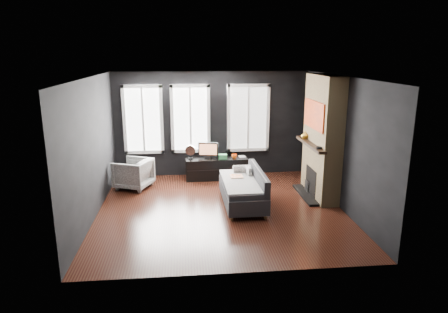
{
  "coord_description": "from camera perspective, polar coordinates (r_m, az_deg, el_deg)",
  "views": [
    {
      "loc": [
        -0.7,
        -7.72,
        3.15
      ],
      "look_at": [
        0.1,
        0.3,
        1.05
      ],
      "focal_mm": 32.0,
      "sensor_mm": 36.0,
      "label": 1
    }
  ],
  "objects": [
    {
      "name": "wall_right",
      "position": [
        8.55,
        16.44,
        1.85
      ],
      "size": [
        0.02,
        5.0,
        2.7
      ],
      "primitive_type": "cube",
      "color": "black",
      "rests_on": "ground"
    },
    {
      "name": "fireplace",
      "position": [
        9.02,
        13.86,
        2.67
      ],
      "size": [
        0.7,
        1.62,
        2.7
      ],
      "primitive_type": null,
      "color": "#93724C",
      "rests_on": "floor"
    },
    {
      "name": "armchair",
      "position": [
        9.76,
        -12.83,
        -2.2
      ],
      "size": [
        0.95,
        0.97,
        0.78
      ],
      "primitive_type": "imported",
      "rotation": [
        0.0,
        0.0,
        -1.97
      ],
      "color": "silver",
      "rests_on": "floor"
    },
    {
      "name": "desk_fan",
      "position": [
        10.09,
        -4.83,
        0.66
      ],
      "size": [
        0.3,
        0.3,
        0.37
      ],
      "primitive_type": null,
      "rotation": [
        0.0,
        0.0,
        -0.16
      ],
      "color": "gray",
      "rests_on": "media_console"
    },
    {
      "name": "windows",
      "position": [
        10.21,
        -4.35,
        10.25
      ],
      "size": [
        4.0,
        0.16,
        1.76
      ],
      "primitive_type": null,
      "color": "white",
      "rests_on": "wall_back"
    },
    {
      "name": "stripe_pillow",
      "position": [
        8.86,
        3.5,
        -2.42
      ],
      "size": [
        0.09,
        0.3,
        0.3
      ],
      "primitive_type": "cube",
      "rotation": [
        0.0,
        0.0,
        0.08
      ],
      "color": "gray",
      "rests_on": "sofa"
    },
    {
      "name": "storage_box",
      "position": [
        10.11,
        -0.19,
        -0.01
      ],
      "size": [
        0.21,
        0.14,
        0.11
      ],
      "primitive_type": "cube",
      "rotation": [
        0.0,
        0.0,
        -0.03
      ],
      "color": "#2E7943",
      "rests_on": "media_console"
    },
    {
      "name": "wall_left",
      "position": [
        8.12,
        -18.35,
        1.05
      ],
      "size": [
        0.02,
        5.0,
        2.7
      ],
      "primitive_type": "cube",
      "color": "black",
      "rests_on": "ground"
    },
    {
      "name": "monitor",
      "position": [
        10.15,
        -2.27,
        1.04
      ],
      "size": [
        0.52,
        0.21,
        0.46
      ],
      "primitive_type": null,
      "rotation": [
        0.0,
        0.0,
        -0.2
      ],
      "color": "black",
      "rests_on": "media_console"
    },
    {
      "name": "media_console",
      "position": [
        10.26,
        -1.07,
        -1.69
      ],
      "size": [
        1.59,
        0.53,
        0.54
      ],
      "primitive_type": null,
      "rotation": [
        0.0,
        0.0,
        0.03
      ],
      "color": "black",
      "rests_on": "floor"
    },
    {
      "name": "mug",
      "position": [
        10.17,
        1.5,
        0.13
      ],
      "size": [
        0.14,
        0.11,
        0.13
      ],
      "primitive_type": "imported",
      "rotation": [
        0.0,
        0.0,
        0.05
      ],
      "color": "#E04E09",
      "rests_on": "media_console"
    },
    {
      "name": "mantel_clock",
      "position": [
        8.46,
        13.44,
        1.22
      ],
      "size": [
        0.14,
        0.14,
        0.04
      ],
      "primitive_type": "cylinder",
      "rotation": [
        0.0,
        0.0,
        -0.17
      ],
      "color": "black",
      "rests_on": "fireplace"
    },
    {
      "name": "mantel_vase",
      "position": [
        9.37,
        11.5,
        3.03
      ],
      "size": [
        0.2,
        0.2,
        0.17
      ],
      "primitive_type": "imported",
      "rotation": [
        0.0,
        0.0,
        0.16
      ],
      "color": "gold",
      "rests_on": "fireplace"
    },
    {
      "name": "book",
      "position": [
        10.27,
        2.14,
        0.53
      ],
      "size": [
        0.16,
        0.03,
        0.22
      ],
      "primitive_type": "imported",
      "rotation": [
        0.0,
        0.0,
        0.06
      ],
      "color": "#BFAB95",
      "rests_on": "media_console"
    },
    {
      "name": "floor",
      "position": [
        8.36,
        -0.48,
        -7.51
      ],
      "size": [
        5.0,
        5.0,
        0.0
      ],
      "primitive_type": "plane",
      "color": "black",
      "rests_on": "ground"
    },
    {
      "name": "wall_back",
      "position": [
        10.4,
        -1.76,
        4.64
      ],
      "size": [
        5.0,
        0.02,
        2.7
      ],
      "primitive_type": "cube",
      "color": "black",
      "rests_on": "ground"
    },
    {
      "name": "sofa",
      "position": [
        8.49,
        2.64,
        -4.4
      ],
      "size": [
        0.93,
        1.82,
        0.78
      ],
      "primitive_type": null,
      "rotation": [
        0.0,
        0.0,
        0.01
      ],
      "color": "black",
      "rests_on": "floor"
    },
    {
      "name": "ceiling",
      "position": [
        7.76,
        -0.52,
        11.28
      ],
      "size": [
        5.0,
        5.0,
        0.0
      ],
      "primitive_type": "plane",
      "color": "white",
      "rests_on": "ground"
    }
  ]
}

